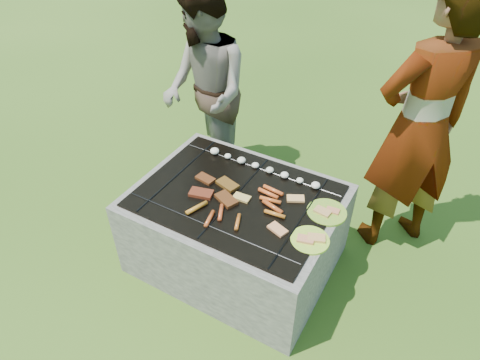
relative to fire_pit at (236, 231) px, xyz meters
The scene contains 10 objects.
lawn 0.28m from the fire_pit, ahead, with size 60.00×60.00×0.00m, color #284A12.
fire_pit is the anchor object (origin of this frame).
mushrooms 0.47m from the fire_pit, 89.20° to the left, with size 0.84×0.06×0.04m.
pork_slabs 0.37m from the fire_pit, 166.58° to the right, with size 0.38×0.28×0.02m.
sausages 0.37m from the fire_pit, 29.16° to the right, with size 0.55×0.51×0.03m.
bread_on_grate 0.43m from the fire_pit, ahead, with size 0.44×0.40×0.02m.
plate_far 0.66m from the fire_pit, 13.87° to the left, with size 0.27×0.27×0.03m.
plate_near 0.66m from the fire_pit, 12.64° to the right, with size 0.25×0.25×0.03m.
cook 1.37m from the fire_pit, 41.92° to the left, with size 0.70×0.46×1.92m, color gray.
bystander 1.15m from the fire_pit, 134.33° to the left, with size 0.81×0.63×1.66m, color gray.
Camera 1 is at (1.05, -1.78, 2.40)m, focal length 32.00 mm.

